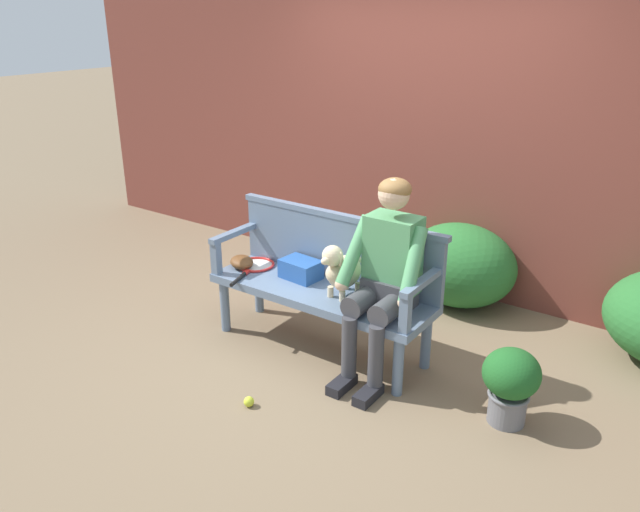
{
  "coord_description": "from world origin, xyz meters",
  "views": [
    {
      "loc": [
        2.3,
        -3.27,
        2.33
      ],
      "look_at": [
        0.0,
        0.0,
        0.72
      ],
      "focal_mm": 35.1,
      "sensor_mm": 36.0,
      "label": 1
    }
  ],
  "objects_px": {
    "potted_plant": "(511,381)",
    "garden_bench": "(320,297)",
    "tennis_racket": "(254,266)",
    "tennis_ball": "(249,402)",
    "sports_bag": "(301,269)",
    "dog_on_bench": "(341,270)",
    "person_seated": "(386,272)",
    "baseball_glove": "(242,262)"
  },
  "relations": [
    {
      "from": "tennis_ball",
      "to": "sports_bag",
      "type": "bearing_deg",
      "value": 106.84
    },
    {
      "from": "sports_bag",
      "to": "potted_plant",
      "type": "height_order",
      "value": "sports_bag"
    },
    {
      "from": "dog_on_bench",
      "to": "sports_bag",
      "type": "xyz_separation_m",
      "value": [
        -0.41,
        0.09,
        -0.13
      ]
    },
    {
      "from": "sports_bag",
      "to": "dog_on_bench",
      "type": "bearing_deg",
      "value": -12.54
    },
    {
      "from": "person_seated",
      "to": "baseball_glove",
      "type": "xyz_separation_m",
      "value": [
        -1.24,
        -0.01,
        -0.22
      ]
    },
    {
      "from": "garden_bench",
      "to": "baseball_glove",
      "type": "distance_m",
      "value": 0.72
    },
    {
      "from": "person_seated",
      "to": "dog_on_bench",
      "type": "relative_size",
      "value": 3.33
    },
    {
      "from": "baseball_glove",
      "to": "sports_bag",
      "type": "bearing_deg",
      "value": 43.86
    },
    {
      "from": "person_seated",
      "to": "tennis_ball",
      "type": "distance_m",
      "value": 1.19
    },
    {
      "from": "tennis_racket",
      "to": "tennis_ball",
      "type": "distance_m",
      "value": 1.21
    },
    {
      "from": "dog_on_bench",
      "to": "sports_bag",
      "type": "relative_size",
      "value": 1.44
    },
    {
      "from": "potted_plant",
      "to": "tennis_ball",
      "type": "bearing_deg",
      "value": -150.38
    },
    {
      "from": "dog_on_bench",
      "to": "tennis_ball",
      "type": "bearing_deg",
      "value": -99.08
    },
    {
      "from": "person_seated",
      "to": "potted_plant",
      "type": "relative_size",
      "value": 2.77
    },
    {
      "from": "dog_on_bench",
      "to": "tennis_racket",
      "type": "bearing_deg",
      "value": 176.48
    },
    {
      "from": "tennis_racket",
      "to": "tennis_ball",
      "type": "bearing_deg",
      "value": -51.88
    },
    {
      "from": "dog_on_bench",
      "to": "potted_plant",
      "type": "bearing_deg",
      "value": -2.67
    },
    {
      "from": "potted_plant",
      "to": "garden_bench",
      "type": "bearing_deg",
      "value": 177.01
    },
    {
      "from": "person_seated",
      "to": "baseball_glove",
      "type": "height_order",
      "value": "person_seated"
    },
    {
      "from": "dog_on_bench",
      "to": "baseball_glove",
      "type": "height_order",
      "value": "dog_on_bench"
    },
    {
      "from": "baseball_glove",
      "to": "tennis_ball",
      "type": "height_order",
      "value": "baseball_glove"
    },
    {
      "from": "sports_bag",
      "to": "baseball_glove",
      "type": "bearing_deg",
      "value": -168.18
    },
    {
      "from": "sports_bag",
      "to": "potted_plant",
      "type": "distance_m",
      "value": 1.67
    },
    {
      "from": "dog_on_bench",
      "to": "potted_plant",
      "type": "relative_size",
      "value": 0.83
    },
    {
      "from": "tennis_ball",
      "to": "potted_plant",
      "type": "relative_size",
      "value": 0.14
    },
    {
      "from": "baseball_glove",
      "to": "potted_plant",
      "type": "height_order",
      "value": "baseball_glove"
    },
    {
      "from": "baseball_glove",
      "to": "sports_bag",
      "type": "relative_size",
      "value": 0.79
    },
    {
      "from": "baseball_glove",
      "to": "garden_bench",
      "type": "bearing_deg",
      "value": 34.17
    },
    {
      "from": "garden_bench",
      "to": "person_seated",
      "type": "bearing_deg",
      "value": -1.74
    },
    {
      "from": "baseball_glove",
      "to": "person_seated",
      "type": "bearing_deg",
      "value": 32.52
    },
    {
      "from": "person_seated",
      "to": "tennis_racket",
      "type": "distance_m",
      "value": 1.19
    },
    {
      "from": "tennis_racket",
      "to": "sports_bag",
      "type": "distance_m",
      "value": 0.42
    },
    {
      "from": "baseball_glove",
      "to": "tennis_racket",
      "type": "bearing_deg",
      "value": 72.3
    },
    {
      "from": "person_seated",
      "to": "tennis_racket",
      "type": "relative_size",
      "value": 2.3
    },
    {
      "from": "tennis_racket",
      "to": "potted_plant",
      "type": "xyz_separation_m",
      "value": [
        2.06,
        -0.11,
        -0.2
      ]
    },
    {
      "from": "garden_bench",
      "to": "dog_on_bench",
      "type": "xyz_separation_m",
      "value": [
        0.19,
        -0.02,
        0.26
      ]
    },
    {
      "from": "potted_plant",
      "to": "baseball_glove",
      "type": "bearing_deg",
      "value": 178.72
    },
    {
      "from": "baseball_glove",
      "to": "sports_bag",
      "type": "distance_m",
      "value": 0.5
    },
    {
      "from": "person_seated",
      "to": "sports_bag",
      "type": "bearing_deg",
      "value": 173.08
    },
    {
      "from": "garden_bench",
      "to": "sports_bag",
      "type": "xyz_separation_m",
      "value": [
        -0.22,
        0.08,
        0.13
      ]
    },
    {
      "from": "garden_bench",
      "to": "person_seated",
      "type": "distance_m",
      "value": 0.62
    },
    {
      "from": "tennis_racket",
      "to": "baseball_glove",
      "type": "relative_size",
      "value": 2.65
    }
  ]
}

